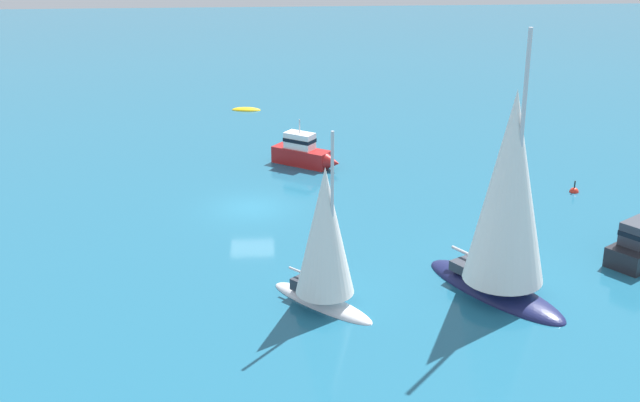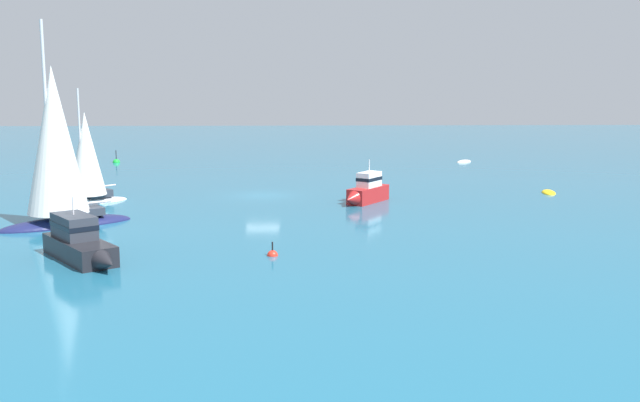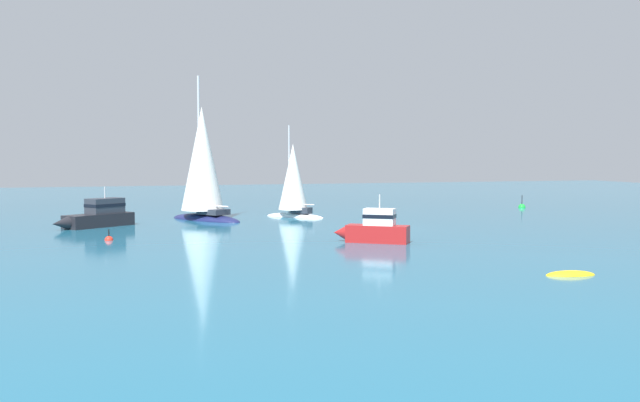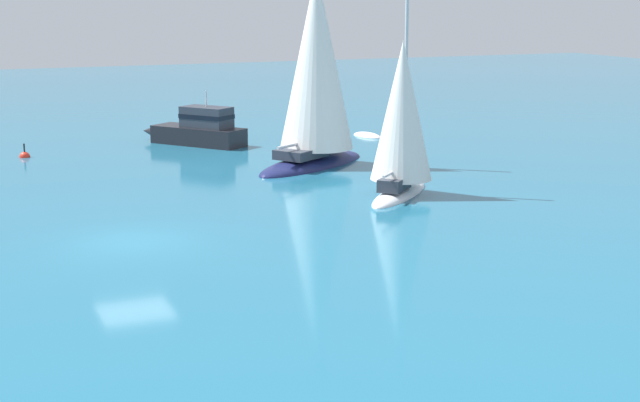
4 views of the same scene
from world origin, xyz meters
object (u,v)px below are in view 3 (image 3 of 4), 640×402
Objects in this scene: skiff at (570,275)px; ketch_1 at (293,182)px; tender at (108,216)px; channel_buoy at (109,240)px; cabin_cruiser at (373,229)px; mooring_buoy at (522,207)px; launch at (98,216)px; ketch at (203,168)px.

ketch_1 reaches higher than skiff.
channel_buoy reaches higher than tender.
cabin_cruiser is 2.84× the size of mooring_buoy.
tender is 1.51× the size of mooring_buoy.
launch reaches higher than cabin_cruiser.
tender is at bearing 16.84° from ketch.
skiff is (-29.86, -20.49, -0.86)m from launch.
launch reaches higher than skiff.
ketch reaches higher than launch.
launch is at bearing 100.96° from mooring_buoy.
cabin_cruiser is at bearing 100.40° from launch.
cabin_cruiser is 20.90m from ketch.
launch is 17.14m from ketch_1.
mooring_buoy is at bearing -13.22° from tender.
tender is 17.02m from ketch_1.
ketch is 12.80× the size of channel_buoy.
ketch reaches higher than channel_buoy.
skiff is 1.53× the size of mooring_buoy.
ketch reaches higher than cabin_cruiser.
ketch is at bearing 166.30° from launch.
cabin_cruiser reaches higher than skiff.
skiff is 28.57m from channel_buoy.
launch reaches higher than channel_buoy.
cabin_cruiser reaches higher than channel_buoy.
cabin_cruiser is 0.37× the size of ketch.
skiff is 2.52× the size of channel_buoy.
launch reaches higher than tender.
channel_buoy is at bearing -101.45° from tender.
skiff is 43.75m from mooring_buoy.
ketch_1 reaches higher than mooring_buoy.
mooring_buoy is (-1.91, -41.26, 0.01)m from tender.
skiff is at bearing 167.00° from ketch.
ketch is at bearing -31.55° from channel_buoy.
tender is at bearing -0.88° from channel_buoy.
ketch_1 is (4.05, -16.51, 2.19)m from launch.
skiff is (-39.93, -19.60, 0.00)m from tender.
launch is at bearing -105.61° from tender.
cabin_cruiser is at bearing -69.23° from tender.
ketch_1 is (19.52, -0.08, 2.21)m from cabin_cruiser.
ketch is at bearing -61.26° from skiff.
ketch_1 is 8.54× the size of channel_buoy.
ketch is 8.11m from ketch_1.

